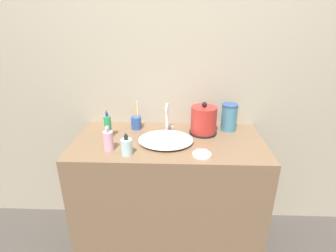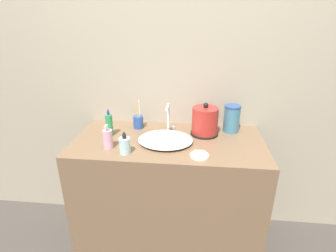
% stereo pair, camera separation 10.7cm
% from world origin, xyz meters
% --- Properties ---
extents(wall_back, '(6.00, 0.04, 2.60)m').
position_xyz_m(wall_back, '(0.00, 0.63, 1.30)').
color(wall_back, '#ADA38E').
rests_on(wall_back, ground_plane).
extents(vanity_counter, '(1.25, 0.61, 0.87)m').
position_xyz_m(vanity_counter, '(0.00, 0.31, 0.44)').
color(vanity_counter, brown).
rests_on(vanity_counter, ground_plane).
extents(sink_basin, '(0.36, 0.30, 0.04)m').
position_xyz_m(sink_basin, '(-0.02, 0.27, 0.89)').
color(sink_basin, white).
rests_on(sink_basin, vanity_counter).
extents(faucet, '(0.06, 0.12, 0.21)m').
position_xyz_m(faucet, '(-0.01, 0.44, 0.98)').
color(faucet, silver).
rests_on(faucet, vanity_counter).
extents(electric_kettle, '(0.19, 0.19, 0.23)m').
position_xyz_m(electric_kettle, '(0.23, 0.43, 0.96)').
color(electric_kettle, black).
rests_on(electric_kettle, vanity_counter).
extents(toothbrush_cup, '(0.07, 0.07, 0.22)m').
position_xyz_m(toothbrush_cup, '(-0.24, 0.49, 0.92)').
color(toothbrush_cup, '#2D519E').
rests_on(toothbrush_cup, vanity_counter).
extents(lotion_bottle, '(0.06, 0.06, 0.16)m').
position_xyz_m(lotion_bottle, '(-0.36, 0.15, 0.93)').
color(lotion_bottle, '#EAA8C6').
rests_on(lotion_bottle, vanity_counter).
extents(shampoo_bottle, '(0.05, 0.05, 0.19)m').
position_xyz_m(shampoo_bottle, '(-0.41, 0.33, 0.95)').
color(shampoo_bottle, '#2D9956').
rests_on(shampoo_bottle, vanity_counter).
extents(mouthwash_bottle, '(0.07, 0.07, 0.14)m').
position_xyz_m(mouthwash_bottle, '(-0.24, 0.10, 0.92)').
color(mouthwash_bottle, silver).
rests_on(mouthwash_bottle, vanity_counter).
extents(soap_dish, '(0.11, 0.11, 0.03)m').
position_xyz_m(soap_dish, '(0.20, 0.11, 0.88)').
color(soap_dish, white).
rests_on(soap_dish, vanity_counter).
extents(water_pitcher, '(0.11, 0.11, 0.19)m').
position_xyz_m(water_pitcher, '(0.42, 0.49, 0.97)').
color(water_pitcher, teal).
rests_on(water_pitcher, vanity_counter).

